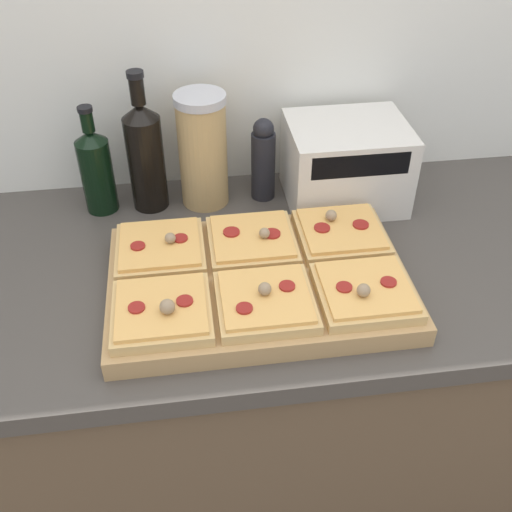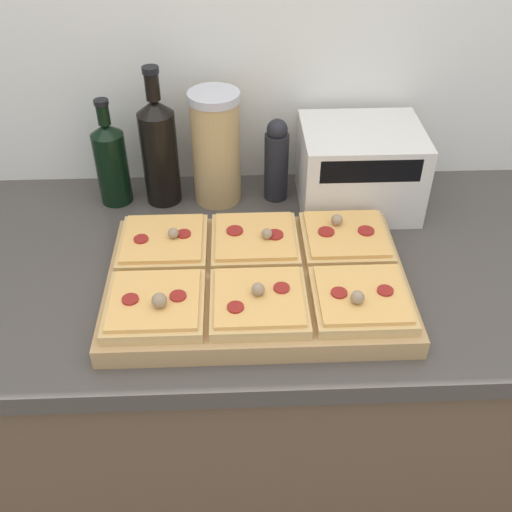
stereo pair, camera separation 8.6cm
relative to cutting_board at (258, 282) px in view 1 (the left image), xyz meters
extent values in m
cube|color=silver|center=(0.06, 0.45, 0.30)|extent=(6.00, 0.06, 2.50)
cube|color=brown|center=(0.06, 0.10, -0.50)|extent=(2.60, 0.64, 0.89)
cube|color=#423D38|center=(0.06, 0.10, -0.04)|extent=(2.63, 0.67, 0.04)
cube|color=tan|center=(0.00, 0.00, 0.00)|extent=(0.55, 0.37, 0.04)
cube|color=tan|center=(-0.18, 0.09, 0.03)|extent=(0.17, 0.16, 0.02)
cube|color=#E5A856|center=(-0.18, 0.09, 0.04)|extent=(0.15, 0.15, 0.01)
cylinder|color=maroon|center=(-0.22, 0.08, 0.05)|extent=(0.03, 0.03, 0.00)
cylinder|color=maroon|center=(-0.14, 0.09, 0.05)|extent=(0.03, 0.03, 0.00)
sphere|color=#937A5B|center=(-0.16, 0.08, 0.06)|extent=(0.02, 0.02, 0.02)
cube|color=tan|center=(0.00, 0.09, 0.03)|extent=(0.17, 0.16, 0.02)
cube|color=#E5A856|center=(0.00, 0.09, 0.04)|extent=(0.15, 0.15, 0.01)
cylinder|color=maroon|center=(-0.04, 0.10, 0.05)|extent=(0.03, 0.03, 0.00)
cylinder|color=maroon|center=(0.04, 0.08, 0.05)|extent=(0.03, 0.03, 0.00)
sphere|color=#937A5B|center=(0.02, 0.07, 0.06)|extent=(0.02, 0.02, 0.02)
cube|color=tan|center=(0.18, 0.09, 0.03)|extent=(0.17, 0.16, 0.02)
cube|color=#E5A856|center=(0.18, 0.09, 0.04)|extent=(0.15, 0.15, 0.01)
cylinder|color=maroon|center=(0.14, 0.09, 0.05)|extent=(0.03, 0.03, 0.00)
cylinder|color=maroon|center=(0.22, 0.09, 0.05)|extent=(0.03, 0.03, 0.00)
sphere|color=#937A5B|center=(0.16, 0.11, 0.06)|extent=(0.02, 0.02, 0.02)
cube|color=tan|center=(-0.18, -0.09, 0.03)|extent=(0.17, 0.16, 0.02)
cube|color=#E5A856|center=(-0.18, -0.09, 0.04)|extent=(0.15, 0.15, 0.01)
cylinder|color=maroon|center=(-0.22, -0.09, 0.05)|extent=(0.03, 0.03, 0.00)
cylinder|color=maroon|center=(-0.14, -0.09, 0.05)|extent=(0.03, 0.03, 0.00)
sphere|color=#937A5B|center=(-0.17, -0.11, 0.06)|extent=(0.03, 0.03, 0.03)
cube|color=tan|center=(0.00, -0.09, 0.03)|extent=(0.17, 0.16, 0.02)
cube|color=#E5A856|center=(0.00, -0.09, 0.04)|extent=(0.15, 0.15, 0.01)
cylinder|color=maroon|center=(-0.04, -0.12, 0.05)|extent=(0.03, 0.03, 0.00)
cylinder|color=maroon|center=(0.04, -0.07, 0.05)|extent=(0.03, 0.03, 0.00)
sphere|color=#937A5B|center=(0.00, -0.08, 0.06)|extent=(0.02, 0.02, 0.02)
cube|color=tan|center=(0.18, -0.09, 0.03)|extent=(0.17, 0.16, 0.02)
cube|color=#E5A856|center=(0.18, -0.09, 0.04)|extent=(0.15, 0.15, 0.01)
cylinder|color=maroon|center=(0.14, -0.09, 0.05)|extent=(0.03, 0.03, 0.00)
cylinder|color=maroon|center=(0.22, -0.09, 0.05)|extent=(0.03, 0.03, 0.00)
sphere|color=#937A5B|center=(0.16, -0.11, 0.06)|extent=(0.02, 0.02, 0.02)
cylinder|color=black|center=(-0.31, 0.32, 0.06)|extent=(0.07, 0.07, 0.17)
cone|color=black|center=(-0.31, 0.32, 0.16)|extent=(0.07, 0.07, 0.02)
cylinder|color=black|center=(-0.31, 0.32, 0.19)|extent=(0.03, 0.03, 0.04)
cylinder|color=black|center=(-0.31, 0.32, 0.22)|extent=(0.03, 0.03, 0.01)
cylinder|color=black|center=(-0.20, 0.32, 0.09)|extent=(0.08, 0.08, 0.21)
cone|color=black|center=(-0.20, 0.32, 0.21)|extent=(0.08, 0.08, 0.03)
cylinder|color=black|center=(-0.20, 0.32, 0.25)|extent=(0.03, 0.03, 0.06)
cylinder|color=black|center=(-0.20, 0.32, 0.29)|extent=(0.03, 0.03, 0.01)
cylinder|color=tan|center=(-0.08, 0.32, 0.10)|extent=(0.11, 0.11, 0.24)
cylinder|color=#B2B2B7|center=(-0.08, 0.32, 0.23)|extent=(0.11, 0.11, 0.02)
cylinder|color=black|center=(0.06, 0.32, 0.06)|extent=(0.05, 0.05, 0.16)
sphere|color=black|center=(0.06, 0.32, 0.15)|extent=(0.05, 0.05, 0.05)
cube|color=beige|center=(0.24, 0.29, 0.07)|extent=(0.26, 0.21, 0.18)
cube|color=black|center=(0.24, 0.19, 0.12)|extent=(0.21, 0.01, 0.05)
cube|color=black|center=(0.38, 0.29, 0.08)|extent=(0.02, 0.02, 0.02)
camera|label=1|loc=(-0.12, -0.84, 0.74)|focal=42.00mm
camera|label=2|loc=(-0.04, -0.84, 0.74)|focal=42.00mm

